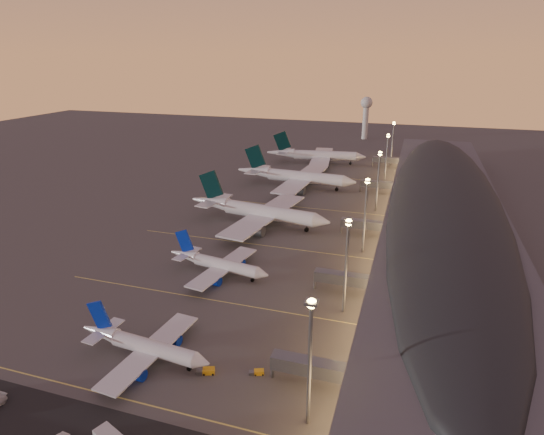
{
  "coord_description": "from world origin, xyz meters",
  "views": [
    {
      "loc": [
        49.68,
        -104.3,
        63.74
      ],
      "look_at": [
        2.0,
        45.0,
        7.0
      ],
      "focal_mm": 30.0,
      "sensor_mm": 36.0,
      "label": 1
    }
  ],
  "objects_px": {
    "airliner_narrow_north": "(218,264)",
    "airliner_wide_mid": "(295,177)",
    "airliner_wide_near": "(257,211)",
    "baggage_tug_a": "(206,371)",
    "baggage_tug_b": "(257,372)",
    "radar_tower": "(366,111)",
    "airliner_wide_far": "(316,155)",
    "airliner_narrow_south": "(144,346)"
  },
  "relations": [
    {
      "from": "airliner_narrow_north",
      "to": "airliner_wide_mid",
      "type": "bearing_deg",
      "value": 100.67
    },
    {
      "from": "airliner_wide_near",
      "to": "baggage_tug_a",
      "type": "relative_size",
      "value": 14.8
    },
    {
      "from": "airliner_narrow_north",
      "to": "airliner_wide_near",
      "type": "bearing_deg",
      "value": 103.15
    },
    {
      "from": "airliner_wide_near",
      "to": "airliner_wide_mid",
      "type": "relative_size",
      "value": 0.97
    },
    {
      "from": "baggage_tug_b",
      "to": "radar_tower",
      "type": "bearing_deg",
      "value": 70.79
    },
    {
      "from": "airliner_wide_far",
      "to": "airliner_wide_near",
      "type": "bearing_deg",
      "value": -97.18
    },
    {
      "from": "airliner_wide_mid",
      "to": "airliner_wide_far",
      "type": "bearing_deg",
      "value": 95.35
    },
    {
      "from": "radar_tower",
      "to": "baggage_tug_b",
      "type": "height_order",
      "value": "radar_tower"
    },
    {
      "from": "airliner_wide_near",
      "to": "airliner_wide_far",
      "type": "distance_m",
      "value": 109.69
    },
    {
      "from": "baggage_tug_a",
      "to": "baggage_tug_b",
      "type": "xyz_separation_m",
      "value": [
        10.31,
        3.03,
        -0.09
      ]
    },
    {
      "from": "baggage_tug_a",
      "to": "airliner_wide_far",
      "type": "bearing_deg",
      "value": 76.17
    },
    {
      "from": "airliner_narrow_south",
      "to": "airliner_wide_mid",
      "type": "bearing_deg",
      "value": 96.52
    },
    {
      "from": "airliner_narrow_north",
      "to": "airliner_wide_near",
      "type": "relative_size",
      "value": 0.57
    },
    {
      "from": "airliner_narrow_north",
      "to": "radar_tower",
      "type": "xyz_separation_m",
      "value": [
        14.32,
        249.75,
        18.64
      ]
    },
    {
      "from": "airliner_wide_near",
      "to": "airliner_wide_mid",
      "type": "height_order",
      "value": "airliner_wide_mid"
    },
    {
      "from": "airliner_narrow_north",
      "to": "baggage_tug_b",
      "type": "relative_size",
      "value": 10.34
    },
    {
      "from": "airliner_narrow_south",
      "to": "radar_tower",
      "type": "bearing_deg",
      "value": 92.42
    },
    {
      "from": "airliner_wide_near",
      "to": "airliner_wide_mid",
      "type": "distance_m",
      "value": 55.75
    },
    {
      "from": "airliner_wide_mid",
      "to": "airliner_wide_far",
      "type": "relative_size",
      "value": 1.04
    },
    {
      "from": "airliner_wide_mid",
      "to": "baggage_tug_a",
      "type": "relative_size",
      "value": 15.26
    },
    {
      "from": "airliner_narrow_south",
      "to": "radar_tower",
      "type": "relative_size",
      "value": 1.03
    },
    {
      "from": "airliner_wide_near",
      "to": "baggage_tug_b",
      "type": "xyz_separation_m",
      "value": [
        30.13,
        -85.58,
        -4.6
      ]
    },
    {
      "from": "baggage_tug_b",
      "to": "baggage_tug_a",
      "type": "bearing_deg",
      "value": 174.67
    },
    {
      "from": "baggage_tug_b",
      "to": "airliner_narrow_north",
      "type": "bearing_deg",
      "value": 102.07
    },
    {
      "from": "airliner_narrow_south",
      "to": "radar_tower",
      "type": "xyz_separation_m",
      "value": [
        13.0,
        292.48,
        18.79
      ]
    },
    {
      "from": "airliner_narrow_south",
      "to": "radar_tower",
      "type": "distance_m",
      "value": 293.37
    },
    {
      "from": "airliner_narrow_north",
      "to": "airliner_wide_far",
      "type": "distance_m",
      "value": 154.96
    },
    {
      "from": "airliner_narrow_south",
      "to": "airliner_narrow_north",
      "type": "xyz_separation_m",
      "value": [
        -1.31,
        42.73,
        0.14
      ]
    },
    {
      "from": "airliner_narrow_north",
      "to": "airliner_wide_near",
      "type": "xyz_separation_m",
      "value": [
        -3.13,
        45.22,
        1.8
      ]
    },
    {
      "from": "airliner_wide_near",
      "to": "airliner_wide_mid",
      "type": "xyz_separation_m",
      "value": [
        0.53,
        55.74,
        0.15
      ]
    },
    {
      "from": "airliner_narrow_north",
      "to": "airliner_wide_near",
      "type": "height_order",
      "value": "airliner_wide_near"
    },
    {
      "from": "airliner_wide_near",
      "to": "radar_tower",
      "type": "distance_m",
      "value": 205.97
    },
    {
      "from": "airliner_narrow_south",
      "to": "baggage_tug_b",
      "type": "bearing_deg",
      "value": 10.23
    },
    {
      "from": "airliner_wide_near",
      "to": "airliner_narrow_north",
      "type": "bearing_deg",
      "value": -77.67
    },
    {
      "from": "airliner_wide_near",
      "to": "airliner_narrow_south",
      "type": "bearing_deg",
      "value": -78.74
    },
    {
      "from": "airliner_narrow_north",
      "to": "airliner_wide_mid",
      "type": "xyz_separation_m",
      "value": [
        -2.6,
        100.97,
        1.95
      ]
    },
    {
      "from": "airliner_wide_far",
      "to": "baggage_tug_b",
      "type": "bearing_deg",
      "value": -88.54
    },
    {
      "from": "airliner_wide_far",
      "to": "baggage_tug_b",
      "type": "height_order",
      "value": "airliner_wide_far"
    },
    {
      "from": "baggage_tug_b",
      "to": "airliner_wide_near",
      "type": "bearing_deg",
      "value": 87.68
    },
    {
      "from": "airliner_narrow_south",
      "to": "airliner_wide_far",
      "type": "bearing_deg",
      "value": 96.42
    },
    {
      "from": "radar_tower",
      "to": "baggage_tug_b",
      "type": "relative_size",
      "value": 9.62
    },
    {
      "from": "airliner_wide_far",
      "to": "radar_tower",
      "type": "relative_size",
      "value": 1.86
    }
  ]
}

